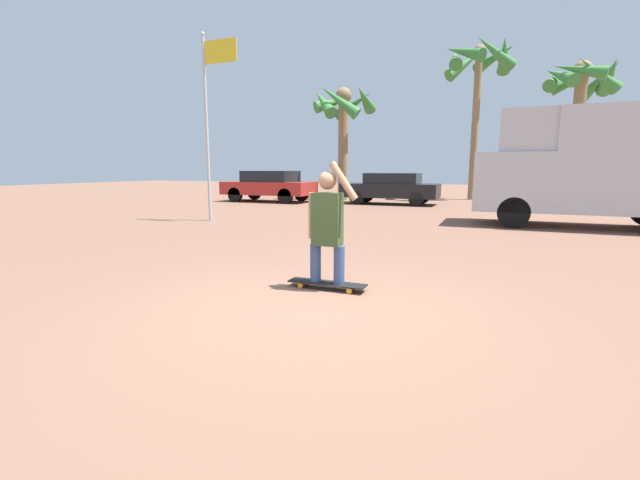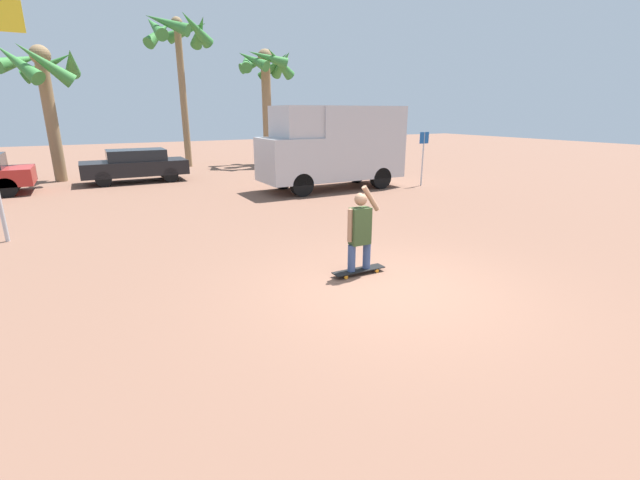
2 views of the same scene
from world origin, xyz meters
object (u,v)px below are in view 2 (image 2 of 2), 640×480
(skateboard, at_px, (359,270))
(palm_tree_near_van, at_px, (266,73))
(camper_van, at_px, (334,145))
(parked_car_black, at_px, (135,165))
(palm_tree_far_left, at_px, (43,75))
(person_skateboarder, at_px, (360,228))
(palm_tree_center_background, at_px, (178,38))
(street_sign, at_px, (423,151))

(skateboard, relative_size, palm_tree_near_van, 0.17)
(camper_van, xyz_separation_m, palm_tree_near_van, (0.81, 8.75, 3.22))
(parked_car_black, distance_m, palm_tree_far_left, 4.89)
(person_skateboarder, xyz_separation_m, palm_tree_near_van, (5.03, 16.90, 4.00))
(palm_tree_center_background, relative_size, palm_tree_far_left, 1.38)
(palm_tree_far_left, xyz_separation_m, street_sign, (12.82, -8.26, -2.91))
(palm_tree_center_background, bearing_deg, parked_car_black, -125.52)
(skateboard, xyz_separation_m, street_sign, (7.64, 7.04, 1.29))
(palm_tree_center_background, bearing_deg, palm_tree_far_left, -156.33)
(camper_van, distance_m, palm_tree_near_van, 9.36)
(skateboard, distance_m, palm_tree_far_left, 16.68)
(palm_tree_center_background, height_order, palm_tree_far_left, palm_tree_center_background)
(camper_van, distance_m, street_sign, 3.61)
(palm_tree_near_van, distance_m, palm_tree_far_left, 10.35)
(skateboard, xyz_separation_m, camper_van, (4.22, 8.15, 1.59))
(palm_tree_near_van, relative_size, palm_tree_far_left, 1.12)
(camper_van, bearing_deg, palm_tree_near_van, 84.69)
(person_skateboarder, bearing_deg, palm_tree_far_left, 108.70)
(person_skateboarder, relative_size, palm_tree_near_van, 0.25)
(skateboard, xyz_separation_m, palm_tree_far_left, (-5.18, 15.29, 4.21))
(palm_tree_center_background, bearing_deg, camper_van, -70.65)
(skateboard, xyz_separation_m, palm_tree_near_van, (5.03, 16.90, 4.81))
(camper_van, bearing_deg, skateboard, -117.38)
(parked_car_black, height_order, palm_tree_near_van, palm_tree_near_van)
(person_skateboarder, relative_size, palm_tree_center_background, 0.20)
(parked_car_black, bearing_deg, palm_tree_near_van, 24.50)
(street_sign, bearing_deg, camper_van, 162.02)
(person_skateboarder, distance_m, palm_tree_far_left, 16.50)
(palm_tree_center_background, bearing_deg, skateboard, -92.53)
(skateboard, bearing_deg, street_sign, 42.64)
(person_skateboarder, bearing_deg, parked_car_black, 99.73)
(person_skateboarder, height_order, camper_van, camper_van)
(palm_tree_far_left, bearing_deg, skateboard, -71.30)
(skateboard, relative_size, palm_tree_center_background, 0.14)
(parked_car_black, relative_size, palm_tree_center_background, 0.54)
(parked_car_black, bearing_deg, palm_tree_center_background, 54.48)
(palm_tree_far_left, bearing_deg, palm_tree_center_background, 23.67)
(skateboard, distance_m, street_sign, 10.47)
(skateboard, relative_size, person_skateboarder, 0.67)
(skateboard, bearing_deg, camper_van, 62.62)
(skateboard, height_order, person_skateboarder, person_skateboarder)
(person_skateboarder, xyz_separation_m, parked_car_black, (-2.32, 13.55, -0.16))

